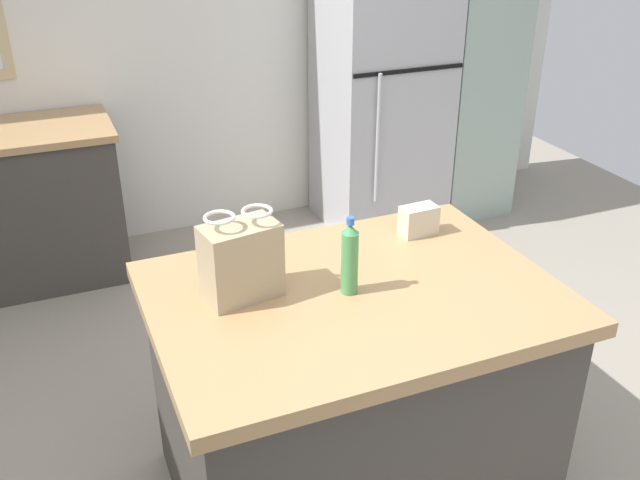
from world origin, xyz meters
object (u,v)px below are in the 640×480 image
at_px(refrigerator, 381,92).
at_px(bottle, 350,259).
at_px(shopping_bag, 241,260).
at_px(small_box, 419,220).
at_px(kitchen_island, 352,395).
at_px(tall_cabinet, 468,66).

relative_size(refrigerator, bottle, 6.52).
xyz_separation_m(shopping_bag, bottle, (0.34, -0.11, -0.01)).
height_order(refrigerator, small_box, refrigerator).
distance_m(kitchen_island, tall_cabinet, 2.92).
height_order(small_box, bottle, bottle).
xyz_separation_m(tall_cabinet, small_box, (-1.45, -1.89, -0.06)).
xyz_separation_m(refrigerator, bottle, (-1.23, -2.18, 0.12)).
bearing_deg(refrigerator, bottle, -119.53).
height_order(refrigerator, bottle, refrigerator).
bearing_deg(small_box, bottle, -145.73).
height_order(refrigerator, shopping_bag, refrigerator).
relative_size(refrigerator, shopping_bag, 5.91).
relative_size(tall_cabinet, shopping_bag, 6.64).
xyz_separation_m(kitchen_island, small_box, (0.41, 0.29, 0.50)).
bearing_deg(bottle, small_box, 34.27).
bearing_deg(refrigerator, kitchen_island, -119.12).
distance_m(refrigerator, shopping_bag, 2.60).
height_order(shopping_bag, small_box, shopping_bag).
relative_size(refrigerator, small_box, 12.66).
height_order(tall_cabinet, shopping_bag, tall_cabinet).
xyz_separation_m(refrigerator, shopping_bag, (-1.57, -2.06, 0.13)).
distance_m(tall_cabinet, bottle, 2.88).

